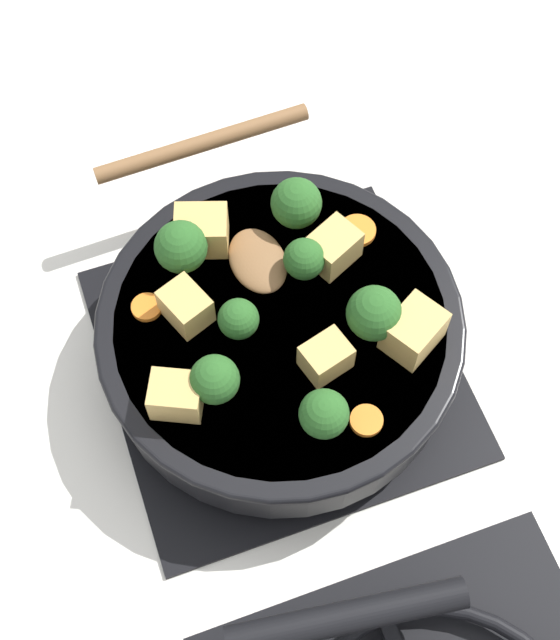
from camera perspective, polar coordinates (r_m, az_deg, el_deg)
ground_plane at (r=0.83m, az=-0.00°, el=-2.73°), size 2.40×2.40×0.00m
front_burner_grate at (r=0.82m, az=-0.00°, el=-2.38°), size 0.31×0.31×0.03m
skillet_pan at (r=0.77m, az=0.04°, el=-1.04°), size 0.32×0.42×0.06m
wooden_spoon at (r=0.81m, az=-3.46°, el=7.94°), size 0.21×0.18×0.02m
tofu_cube_center_large at (r=0.73m, az=8.56°, el=-0.70°), size 0.06×0.06×0.04m
tofu_cube_near_handle at (r=0.72m, az=2.95°, el=-2.39°), size 0.04×0.04×0.03m
tofu_cube_east_chunk at (r=0.74m, az=-6.06°, el=0.87°), size 0.04×0.05×0.03m
tofu_cube_west_chunk at (r=0.78m, az=-5.04°, el=5.72°), size 0.05×0.05×0.04m
tofu_cube_back_piece at (r=0.77m, az=3.42°, el=4.65°), size 0.05×0.05×0.03m
tofu_cube_front_piece at (r=0.71m, az=-6.65°, el=-4.83°), size 0.05×0.05×0.03m
broccoli_floret_near_spoon at (r=0.72m, az=-2.58°, el=-0.21°), size 0.03×0.03×0.04m
broccoli_floret_center_top at (r=0.69m, az=2.46°, el=-6.16°), size 0.04×0.04×0.05m
broccoli_floret_east_rim at (r=0.70m, az=-4.20°, el=-3.84°), size 0.04×0.04×0.05m
broccoli_floret_west_rim at (r=0.75m, az=1.56°, el=3.90°), size 0.04×0.04×0.04m
broccoli_floret_north_edge at (r=0.76m, az=-6.36°, el=4.66°), size 0.05×0.05×0.05m
broccoli_floret_south_cluster at (r=0.73m, az=6.04°, el=0.41°), size 0.05×0.05×0.05m
broccoli_floret_mid_floret at (r=0.78m, az=1.05°, el=7.47°), size 0.04×0.04×0.05m
carrot_slice_orange_thin at (r=0.80m, az=4.99°, el=5.72°), size 0.03×0.03×0.01m
carrot_slice_near_center at (r=0.71m, az=5.55°, el=-6.42°), size 0.03×0.03×0.01m
carrot_slice_edge_slice at (r=0.76m, az=-8.53°, el=0.81°), size 0.03×0.03×0.01m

